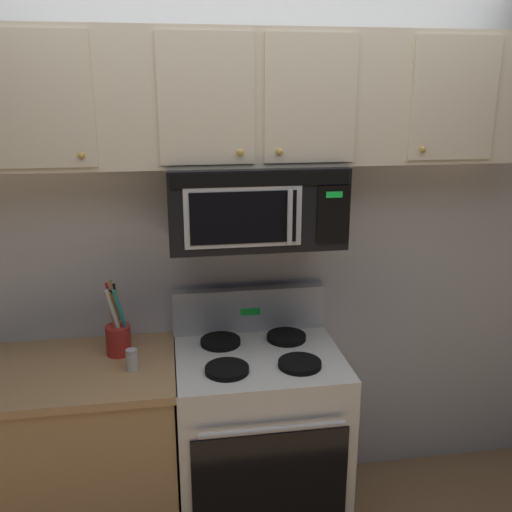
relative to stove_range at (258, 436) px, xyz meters
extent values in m
cube|color=silver|center=(0.00, 0.37, 0.88)|extent=(5.20, 0.10, 2.70)
cube|color=white|center=(0.00, 0.00, -0.02)|extent=(0.76, 0.64, 0.90)
cube|color=black|center=(0.00, -0.33, -0.03)|extent=(0.67, 0.01, 0.52)
cylinder|color=#B7BABF|center=(0.00, -0.36, 0.27)|extent=(0.61, 0.03, 0.03)
cube|color=#B7BABF|center=(0.00, 0.28, 0.54)|extent=(0.76, 0.07, 0.22)
cube|color=#19D83F|center=(0.00, 0.24, 0.54)|extent=(0.10, 0.00, 0.04)
cylinder|color=black|center=(-0.16, -0.14, 0.44)|extent=(0.19, 0.19, 0.02)
cylinder|color=black|center=(0.16, -0.14, 0.44)|extent=(0.19, 0.19, 0.02)
cylinder|color=black|center=(-0.16, 0.14, 0.44)|extent=(0.19, 0.19, 0.02)
cylinder|color=black|center=(0.16, 0.14, 0.44)|extent=(0.19, 0.19, 0.02)
cube|color=black|center=(0.00, 0.12, 1.11)|extent=(0.76, 0.39, 0.35)
cube|color=black|center=(0.00, -0.08, 1.25)|extent=(0.73, 0.01, 0.06)
cube|color=#B7BABF|center=(-0.07, -0.08, 1.09)|extent=(0.49, 0.01, 0.25)
cube|color=black|center=(-0.08, -0.08, 1.09)|extent=(0.44, 0.01, 0.22)
cube|color=black|center=(0.30, -0.08, 1.09)|extent=(0.14, 0.01, 0.25)
cube|color=#19D83F|center=(0.30, -0.08, 1.18)|extent=(0.07, 0.00, 0.03)
cylinder|color=#B7BABF|center=(0.11, -0.10, 1.09)|extent=(0.02, 0.02, 0.23)
cube|color=beige|center=(0.00, 0.15, 1.56)|extent=(2.50, 0.33, 0.55)
cube|color=beige|center=(-0.83, -0.02, 1.56)|extent=(0.38, 0.01, 0.51)
sphere|color=tan|center=(-0.70, -0.03, 1.35)|extent=(0.03, 0.03, 0.03)
cube|color=beige|center=(-0.21, -0.02, 1.56)|extent=(0.38, 0.01, 0.51)
sphere|color=tan|center=(-0.08, -0.03, 1.35)|extent=(0.03, 0.03, 0.03)
cube|color=beige|center=(0.21, -0.02, 1.56)|extent=(0.38, 0.01, 0.51)
sphere|color=tan|center=(0.08, -0.03, 1.35)|extent=(0.03, 0.03, 0.03)
cube|color=beige|center=(0.83, -0.02, 1.56)|extent=(0.38, 0.01, 0.51)
sphere|color=tan|center=(0.70, -0.03, 1.35)|extent=(0.03, 0.03, 0.03)
cube|color=tan|center=(-0.84, 0.01, -0.04)|extent=(0.90, 0.62, 0.86)
cube|color=tan|center=(-0.84, 0.01, 0.41)|extent=(0.93, 0.65, 0.03)
cylinder|color=red|center=(-0.63, 0.11, 0.50)|extent=(0.11, 0.11, 0.14)
cylinder|color=teal|center=(-0.60, 0.09, 0.63)|extent=(0.06, 0.06, 0.25)
cylinder|color=#BCBCC1|center=(-0.64, 0.09, 0.63)|extent=(0.07, 0.03, 0.25)
cylinder|color=red|center=(-0.65, 0.11, 0.64)|extent=(0.05, 0.03, 0.27)
cylinder|color=black|center=(-0.64, 0.12, 0.63)|extent=(0.02, 0.08, 0.24)
cylinder|color=#A87A47|center=(-0.64, 0.10, 0.63)|extent=(0.04, 0.03, 0.24)
cylinder|color=black|center=(-0.62, 0.11, 0.63)|extent=(0.03, 0.06, 0.26)
cylinder|color=olive|center=(-0.63, 0.09, 0.65)|extent=(0.04, 0.02, 0.28)
cylinder|color=tan|center=(-0.62, 0.10, 0.62)|extent=(0.02, 0.07, 0.23)
cylinder|color=white|center=(-0.56, -0.06, 0.47)|extent=(0.05, 0.05, 0.08)
cylinder|color=#B7BABF|center=(-0.56, -0.06, 0.52)|extent=(0.05, 0.05, 0.02)
camera|label=1|loc=(-0.38, -2.31, 1.60)|focal=39.51mm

